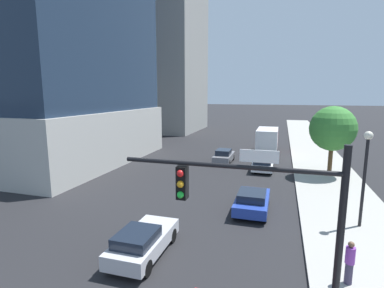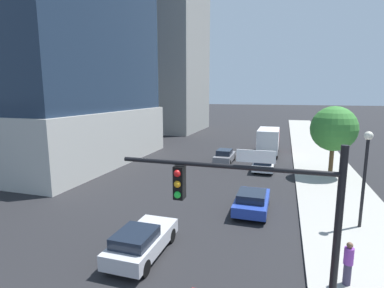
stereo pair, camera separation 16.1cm
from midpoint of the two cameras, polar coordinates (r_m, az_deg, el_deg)
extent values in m
cube|color=#9E9B93|center=(25.64, 25.19, -7.38)|extent=(5.38, 120.00, 0.15)
cube|color=#B2AFA8|center=(36.31, -26.74, 1.60)|extent=(19.49, 19.97, 5.48)
cube|color=gray|center=(59.93, -5.14, 17.72)|extent=(12.82, 15.68, 31.22)
cube|color=gold|center=(54.94, -3.17, 22.48)|extent=(0.90, 0.90, 38.73)
cylinder|color=black|center=(9.48, 26.12, -17.51)|extent=(0.20, 0.20, 5.73)
cylinder|color=black|center=(8.76, 5.91, -4.24)|extent=(6.44, 0.14, 0.14)
cube|color=black|center=(9.27, -2.38, -7.43)|extent=(0.32, 0.36, 1.05)
sphere|color=red|center=(9.00, -2.80, -5.70)|extent=(0.22, 0.22, 0.22)
sphere|color=orange|center=(9.10, -2.78, -7.76)|extent=(0.22, 0.22, 0.22)
sphere|color=green|center=(9.20, -2.76, -9.78)|extent=(0.22, 0.22, 0.22)
cube|color=white|center=(8.56, 12.31, -2.34)|extent=(1.10, 0.04, 0.36)
cylinder|color=black|center=(18.04, 30.03, -6.63)|extent=(0.16, 0.16, 4.76)
sphere|color=silver|center=(17.56, 30.73, 1.43)|extent=(0.44, 0.44, 0.44)
cylinder|color=brown|center=(28.40, 25.00, -2.83)|extent=(0.36, 0.36, 2.67)
sphere|color=#387F33|center=(27.97, 25.40, 2.73)|extent=(3.84, 3.84, 3.84)
cube|color=silver|center=(29.11, 13.44, -3.73)|extent=(1.85, 4.68, 0.63)
cube|color=#19212D|center=(28.06, 13.36, -3.06)|extent=(1.56, 2.37, 0.49)
cylinder|color=black|center=(30.77, 12.09, -3.46)|extent=(0.22, 0.62, 0.62)
cylinder|color=black|center=(30.69, 15.13, -3.62)|extent=(0.22, 0.62, 0.62)
cylinder|color=black|center=(27.69, 11.51, -4.91)|extent=(0.22, 0.62, 0.62)
cylinder|color=black|center=(27.60, 14.90, -5.09)|extent=(0.22, 0.62, 0.62)
cube|color=#B7B7BC|center=(14.15, -9.57, -18.15)|extent=(1.81, 4.23, 0.65)
cube|color=#19212D|center=(13.36, -11.00, -17.27)|extent=(1.52, 1.91, 0.47)
cylinder|color=black|center=(15.74, -9.83, -16.26)|extent=(0.22, 0.69, 0.69)
cylinder|color=black|center=(15.15, -4.17, -17.22)|extent=(0.22, 0.69, 0.69)
cylinder|color=black|center=(13.55, -15.68, -21.07)|extent=(0.22, 0.69, 0.69)
cylinder|color=black|center=(12.86, -9.17, -22.64)|extent=(0.22, 0.69, 0.69)
cube|color=#233D9E|center=(18.92, 11.33, -10.91)|extent=(1.93, 4.09, 0.60)
cube|color=#19212D|center=(18.39, 11.26, -9.76)|extent=(1.62, 1.91, 0.46)
cylinder|color=black|center=(20.40, 9.29, -10.07)|extent=(0.22, 0.68, 0.68)
cylinder|color=black|center=(20.27, 14.13, -10.37)|extent=(0.22, 0.68, 0.68)
cylinder|color=black|center=(17.82, 8.05, -13.02)|extent=(0.22, 0.68, 0.68)
cylinder|color=black|center=(17.67, 13.65, -13.41)|extent=(0.22, 0.68, 0.68)
cube|color=slate|center=(31.37, 6.05, -2.53)|extent=(1.72, 4.03, 0.64)
cube|color=#19212D|center=(31.01, 5.98, -1.56)|extent=(1.44, 1.86, 0.53)
cylinder|color=black|center=(32.89, 5.20, -2.43)|extent=(0.22, 0.63, 0.63)
cylinder|color=black|center=(32.62, 7.80, -2.58)|extent=(0.22, 0.63, 0.63)
cylinder|color=black|center=(30.27, 4.14, -3.47)|extent=(0.22, 0.63, 0.63)
cylinder|color=black|center=(29.99, 6.96, -3.65)|extent=(0.22, 0.63, 0.63)
cube|color=#B21E1E|center=(38.98, 14.47, 1.16)|extent=(2.29, 2.07, 2.05)
cube|color=silver|center=(35.21, 14.20, 0.74)|extent=(2.29, 5.17, 2.60)
cylinder|color=black|center=(39.21, 12.93, -0.39)|extent=(0.30, 0.99, 0.99)
cylinder|color=black|center=(39.13, 15.87, -0.54)|extent=(0.30, 0.99, 0.99)
cylinder|color=black|center=(34.25, 12.31, -1.81)|extent=(0.30, 0.99, 0.99)
cylinder|color=black|center=(34.15, 15.68, -1.99)|extent=(0.30, 0.99, 0.99)
cylinder|color=#38334C|center=(13.36, 27.68, -21.25)|extent=(0.28, 0.28, 0.83)
cylinder|color=purple|center=(13.02, 27.94, -18.47)|extent=(0.34, 0.34, 0.64)
sphere|color=brown|center=(12.83, 28.10, -16.76)|extent=(0.22, 0.22, 0.22)
camera|label=1|loc=(0.08, -90.23, -0.04)|focal=27.59mm
camera|label=2|loc=(0.08, 89.77, 0.04)|focal=27.59mm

